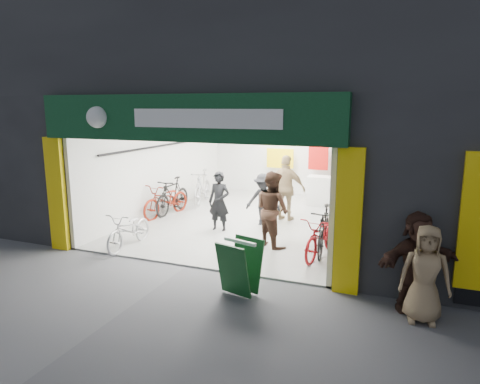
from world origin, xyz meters
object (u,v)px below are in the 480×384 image
Objects in this scene: bike_right_front at (324,230)px; pedestrian_near at (425,274)px; bike_left_front at (130,229)px; sandwich_board at (240,266)px.

pedestrian_near reaches higher than bike_right_front.
sandwich_board is at bearing -25.30° from bike_left_front.
bike_right_front is at bearing 14.29° from bike_left_front.
bike_left_front is at bearing -166.22° from bike_right_front.
pedestrian_near is (6.30, -1.27, 0.32)m from bike_left_front.
bike_right_front is 1.17× the size of pedestrian_near.
pedestrian_near reaches higher than sandwich_board.
bike_left_front is 0.95× the size of bike_right_front.
bike_left_front is 3.61m from sandwich_board.
bike_left_front is at bearing 172.12° from sandwich_board.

